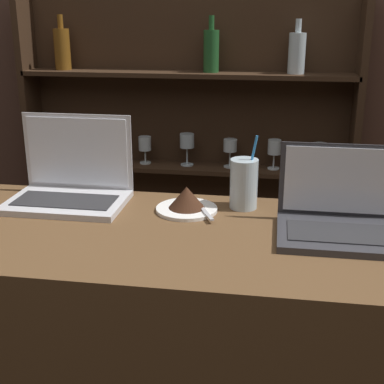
{
  "coord_description": "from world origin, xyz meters",
  "views": [
    {
      "loc": [
        0.31,
        -0.95,
        1.64
      ],
      "look_at": [
        0.1,
        0.33,
        1.2
      ],
      "focal_mm": 50.0,
      "sensor_mm": 36.0,
      "label": 1
    }
  ],
  "objects_px": {
    "laptop_near": "(71,183)",
    "cake_plate": "(187,201)",
    "water_glass": "(244,184)",
    "laptop_far": "(345,216)"
  },
  "relations": [
    {
      "from": "laptop_near",
      "to": "cake_plate",
      "type": "height_order",
      "value": "laptop_near"
    },
    {
      "from": "laptop_near",
      "to": "water_glass",
      "type": "distance_m",
      "value": 0.51
    },
    {
      "from": "laptop_far",
      "to": "cake_plate",
      "type": "bearing_deg",
      "value": 167.72
    },
    {
      "from": "laptop_near",
      "to": "cake_plate",
      "type": "xyz_separation_m",
      "value": [
        0.36,
        -0.03,
        -0.03
      ]
    },
    {
      "from": "laptop_far",
      "to": "water_glass",
      "type": "xyz_separation_m",
      "value": [
        -0.27,
        0.15,
        0.03
      ]
    },
    {
      "from": "cake_plate",
      "to": "water_glass",
      "type": "height_order",
      "value": "water_glass"
    },
    {
      "from": "laptop_far",
      "to": "cake_plate",
      "type": "xyz_separation_m",
      "value": [
        -0.42,
        0.09,
        -0.02
      ]
    },
    {
      "from": "laptop_near",
      "to": "laptop_far",
      "type": "distance_m",
      "value": 0.79
    },
    {
      "from": "laptop_far",
      "to": "water_glass",
      "type": "distance_m",
      "value": 0.31
    },
    {
      "from": "cake_plate",
      "to": "laptop_near",
      "type": "bearing_deg",
      "value": 174.83
    }
  ]
}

